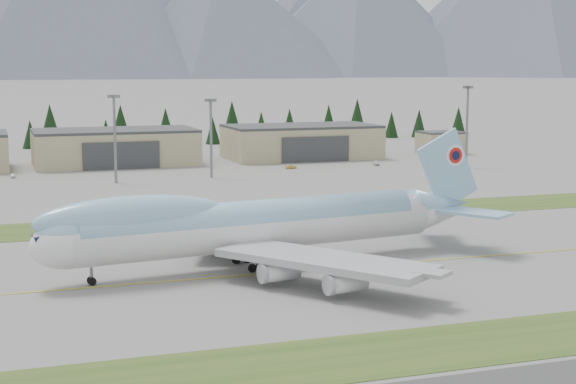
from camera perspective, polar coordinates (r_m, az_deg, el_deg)
name	(u,v)px	position (r m, az deg, el deg)	size (l,w,h in m)	color
ground	(357,267)	(132.69, 4.48, -4.83)	(7000.00, 7000.00, 0.00)	slate
grass_strip_near	(495,341)	(100.19, 13.24, -9.35)	(400.00, 14.00, 0.08)	#2E4E1B
grass_strip_far	(267,218)	(174.09, -1.40, -1.69)	(400.00, 18.00, 0.08)	#2E4E1B
taxiway_line_main	(357,267)	(132.69, 4.48, -4.83)	(400.00, 0.40, 0.02)	gold
boeing_747_freighter	(254,224)	(130.91, -2.20, -2.09)	(74.99, 63.97, 19.68)	white
hangar_center	(115,147)	(272.06, -11.12, 2.87)	(48.00, 26.60, 10.80)	gray
hangar_right	(301,142)	(286.36, 0.87, 3.28)	(48.00, 26.60, 10.80)	gray
control_shed	(441,143)	(305.32, 9.87, 3.17)	(14.00, 12.00, 7.60)	gray
floodlight_masts	(126,121)	(230.89, -10.45, 4.53)	(185.62, 5.99, 23.97)	slate
service_vehicle_a	(13,178)	(247.53, -17.35, 0.89)	(1.32, 3.28, 1.12)	white
service_vehicle_b	(291,169)	(256.95, 0.19, 1.51)	(1.20, 3.41, 1.12)	#AD7B2B
service_vehicle_c	(376,165)	(267.32, 5.73, 1.73)	(1.77, 4.36, 1.26)	silver
conifer_belt	(164,127)	(338.52, -8.00, 4.21)	(281.36, 16.20, 16.82)	black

